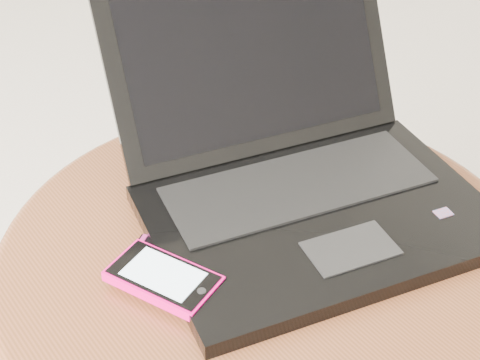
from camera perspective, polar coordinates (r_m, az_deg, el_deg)
table at (r=0.83m, az=2.11°, el=-10.41°), size 0.58×0.58×0.46m
laptop at (r=0.80m, az=4.75°, el=0.88°), size 0.43×0.44×0.21m
phone_black at (r=0.73m, az=-5.14°, el=-6.79°), size 0.10×0.12×0.01m
phone_pink at (r=0.70m, az=-6.16°, el=-7.85°), size 0.09×0.12×0.01m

